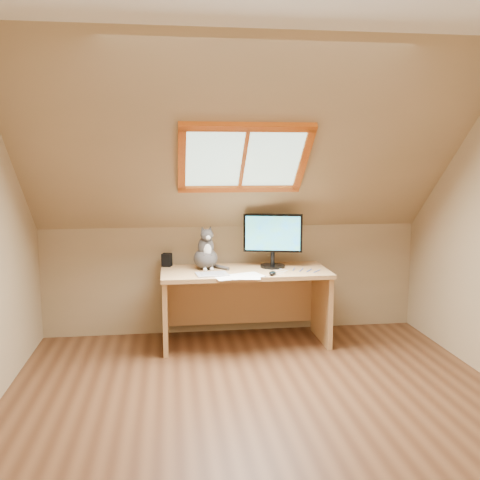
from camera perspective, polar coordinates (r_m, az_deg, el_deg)
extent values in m
plane|color=brown|center=(3.58, 2.78, -18.26)|extent=(3.50, 3.50, 0.00)
cube|color=tan|center=(1.56, 14.76, -7.13)|extent=(3.50, 0.02, 2.40)
cube|color=tan|center=(5.05, -0.75, -4.17)|extent=(3.50, 0.02, 1.00)
cube|color=tan|center=(4.15, 0.51, 9.76)|extent=(3.50, 1.56, 1.41)
cube|color=#B2E0CC|center=(4.23, 0.36, 8.79)|extent=(0.90, 0.53, 0.48)
cube|color=#CF6913|center=(4.23, 0.36, 8.79)|extent=(1.02, 0.64, 0.59)
cube|color=tan|center=(4.67, 0.54, -3.42)|extent=(1.45, 0.63, 0.04)
cube|color=tan|center=(4.70, -7.97, -7.57)|extent=(0.04, 0.57, 0.63)
cube|color=tan|center=(4.89, 8.69, -6.96)|extent=(0.04, 0.57, 0.63)
cube|color=tan|center=(5.02, 0.07, -6.44)|extent=(1.35, 0.03, 0.44)
cylinder|color=black|center=(4.78, 3.50, -2.80)|extent=(0.22, 0.22, 0.02)
cylinder|color=black|center=(4.77, 3.50, -1.98)|extent=(0.04, 0.04, 0.12)
cube|color=black|center=(4.73, 3.53, 0.76)|extent=(0.51, 0.16, 0.34)
cube|color=blue|center=(4.70, 3.52, 0.71)|extent=(0.47, 0.12, 0.30)
ellipsoid|color=#494341|center=(4.71, -3.70, -1.98)|extent=(0.25, 0.29, 0.18)
ellipsoid|color=#494341|center=(4.67, -3.66, -0.74)|extent=(0.16, 0.16, 0.20)
ellipsoid|color=silver|center=(4.62, -3.48, -1.10)|extent=(0.07, 0.05, 0.11)
ellipsoid|color=#494341|center=(4.61, -3.55, 0.54)|extent=(0.13, 0.11, 0.10)
sphere|color=silver|center=(4.57, -3.41, 0.25)|extent=(0.04, 0.04, 0.04)
cone|color=#494341|center=(4.62, -4.02, 1.17)|extent=(0.06, 0.06, 0.06)
cone|color=#494341|center=(4.63, -3.20, 1.21)|extent=(0.06, 0.06, 0.06)
cube|color=black|center=(4.85, -7.81, -2.12)|extent=(0.10, 0.10, 0.12)
cube|color=#B2B2B7|center=(4.46, -3.00, -3.67)|extent=(0.28, 0.22, 0.01)
ellipsoid|color=black|center=(4.46, 3.49, -3.55)|extent=(0.09, 0.11, 0.03)
cube|color=white|center=(4.40, -0.17, -3.91)|extent=(0.33, 0.27, 0.00)
cube|color=white|center=(4.40, -0.17, -3.89)|extent=(0.32, 0.24, 0.00)
cube|color=white|center=(4.40, -0.17, -3.87)|extent=(0.35, 0.30, 0.00)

